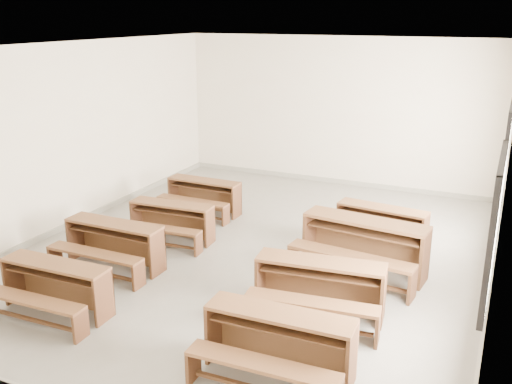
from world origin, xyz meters
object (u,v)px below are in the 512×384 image
at_px(desk_set_2, 171,219).
at_px(desk_set_7, 381,224).
at_px(desk_set_3, 203,194).
at_px(desk_set_1, 113,242).
at_px(desk_set_5, 319,285).
at_px(desk_set_0, 54,284).
at_px(desk_set_6, 363,243).
at_px(desk_set_4, 278,340).

distance_m(desk_set_2, desk_set_7, 3.45).
xyz_separation_m(desk_set_3, desk_set_7, (3.43, -0.21, 0.01)).
bearing_deg(desk_set_1, desk_set_5, -1.53).
distance_m(desk_set_0, desk_set_5, 3.33).
bearing_deg(desk_set_6, desk_set_4, -87.49).
distance_m(desk_set_6, desk_set_7, 1.12).
bearing_deg(desk_set_6, desk_set_7, 95.85).
xyz_separation_m(desk_set_0, desk_set_7, (3.25, 3.87, -0.00)).
bearing_deg(desk_set_2, desk_set_5, -27.88).
distance_m(desk_set_2, desk_set_6, 3.23).
bearing_deg(desk_set_0, desk_set_3, 90.76).
bearing_deg(desk_set_7, desk_set_1, -137.56).
relative_size(desk_set_4, desk_set_6, 0.85).
distance_m(desk_set_5, desk_set_7, 2.56).
height_order(desk_set_0, desk_set_6, desk_set_6).
relative_size(desk_set_3, desk_set_7, 0.94).
relative_size(desk_set_4, desk_set_7, 1.04).
relative_size(desk_set_0, desk_set_7, 0.97).
relative_size(desk_set_3, desk_set_5, 0.85).
bearing_deg(desk_set_5, desk_set_2, 149.47).
distance_m(desk_set_1, desk_set_3, 2.68).
bearing_deg(desk_set_3, desk_set_2, -81.42).
distance_m(desk_set_2, desk_set_3, 1.43).
relative_size(desk_set_0, desk_set_4, 0.93).
bearing_deg(desk_set_2, desk_set_6, -2.33).
bearing_deg(desk_set_7, desk_set_6, -83.50).
bearing_deg(desk_set_6, desk_set_2, -172.23).
height_order(desk_set_4, desk_set_6, desk_set_6).
xyz_separation_m(desk_set_0, desk_set_3, (-0.17, 4.08, -0.01)).
xyz_separation_m(desk_set_2, desk_set_5, (3.04, -1.35, 0.05)).
bearing_deg(desk_set_3, desk_set_0, -86.70).
bearing_deg(desk_set_6, desk_set_0, -133.56).
distance_m(desk_set_1, desk_set_7, 4.23).
distance_m(desk_set_4, desk_set_5, 1.36).
bearing_deg(desk_set_4, desk_set_0, 177.25).
distance_m(desk_set_0, desk_set_2, 2.66).
height_order(desk_set_3, desk_set_5, desk_set_5).
bearing_deg(desk_set_4, desk_set_7, 85.54).
relative_size(desk_set_2, desk_set_6, 0.78).
bearing_deg(desk_set_7, desk_set_3, -176.75).
relative_size(desk_set_5, desk_set_7, 1.10).
bearing_deg(desk_set_2, desk_set_4, -45.62).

